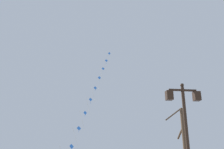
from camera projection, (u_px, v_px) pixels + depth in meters
twin_lantern_lamp_post at (185, 118)px, 10.16m from camera, size 1.51×0.28×4.87m
kite_train at (93, 95)px, 24.79m from camera, size 4.93×11.38×15.07m
bare_tree at (185, 144)px, 15.73m from camera, size 1.61×1.12×4.99m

